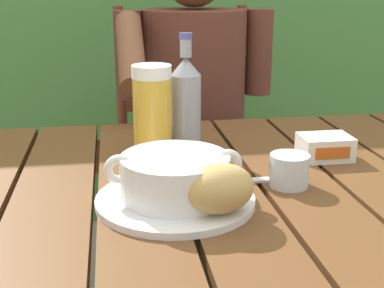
% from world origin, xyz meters
% --- Properties ---
extents(dining_table, '(1.32, 0.93, 0.73)m').
position_xyz_m(dining_table, '(0.00, 0.00, 0.64)').
color(dining_table, brown).
rests_on(dining_table, ground_plane).
extents(chair_near_diner, '(0.48, 0.41, 0.99)m').
position_xyz_m(chair_near_diner, '(0.07, 0.90, 0.48)').
color(chair_near_diner, brown).
rests_on(chair_near_diner, ground_plane).
extents(person_eating, '(0.48, 0.47, 1.21)m').
position_xyz_m(person_eating, '(0.07, 0.70, 0.71)').
color(person_eating, brown).
rests_on(person_eating, ground_plane).
extents(serving_plate, '(0.27, 0.27, 0.01)m').
position_xyz_m(serving_plate, '(-0.09, -0.05, 0.73)').
color(serving_plate, white).
rests_on(serving_plate, dining_table).
extents(soup_bowl, '(0.23, 0.18, 0.08)m').
position_xyz_m(soup_bowl, '(-0.09, -0.05, 0.78)').
color(soup_bowl, white).
rests_on(soup_bowl, serving_plate).
extents(bread_roll, '(0.13, 0.11, 0.08)m').
position_xyz_m(bread_roll, '(-0.03, -0.12, 0.78)').
color(bread_roll, tan).
rests_on(bread_roll, serving_plate).
extents(beer_glass, '(0.08, 0.08, 0.19)m').
position_xyz_m(beer_glass, '(-0.10, 0.19, 0.82)').
color(beer_glass, gold).
rests_on(beer_glass, dining_table).
extents(beer_bottle, '(0.06, 0.06, 0.25)m').
position_xyz_m(beer_bottle, '(-0.03, 0.23, 0.83)').
color(beer_bottle, '#94949D').
rests_on(beer_bottle, dining_table).
extents(water_glass_small, '(0.07, 0.07, 0.06)m').
position_xyz_m(water_glass_small, '(0.12, -0.01, 0.76)').
color(water_glass_small, silver).
rests_on(water_glass_small, dining_table).
extents(butter_tub, '(0.10, 0.08, 0.05)m').
position_xyz_m(butter_tub, '(0.25, 0.13, 0.75)').
color(butter_tub, white).
rests_on(butter_tub, dining_table).
extents(table_knife, '(0.15, 0.02, 0.01)m').
position_xyz_m(table_knife, '(0.05, 0.02, 0.73)').
color(table_knife, silver).
rests_on(table_knife, dining_table).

